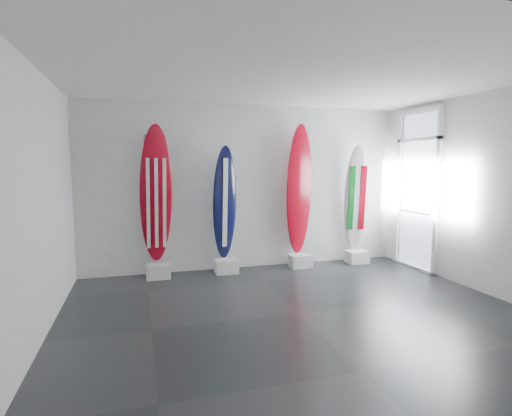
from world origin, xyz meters
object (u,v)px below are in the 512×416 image
object	(u,v)px
surfboard_usa	(156,195)
surfboard_swiss	(299,190)
surfboard_italy	(356,198)
surfboard_navy	(225,203)

from	to	relation	value
surfboard_usa	surfboard_swiss	distance (m)	2.60
surfboard_swiss	surfboard_italy	distance (m)	1.21
surfboard_swiss	surfboard_navy	bearing A→B (deg)	168.45
surfboard_usa	surfboard_italy	size ratio (longest dim) A/B	1.15
surfboard_navy	surfboard_swiss	xyz separation A→B (m)	(1.42, 0.00, 0.21)
surfboard_navy	surfboard_italy	distance (m)	2.62
surfboard_usa	surfboard_italy	bearing A→B (deg)	-3.83
surfboard_navy	surfboard_usa	bearing A→B (deg)	165.28
surfboard_usa	surfboard_swiss	world-z (taller)	surfboard_swiss
surfboard_usa	surfboard_italy	xyz separation A→B (m)	(3.80, 0.00, -0.15)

